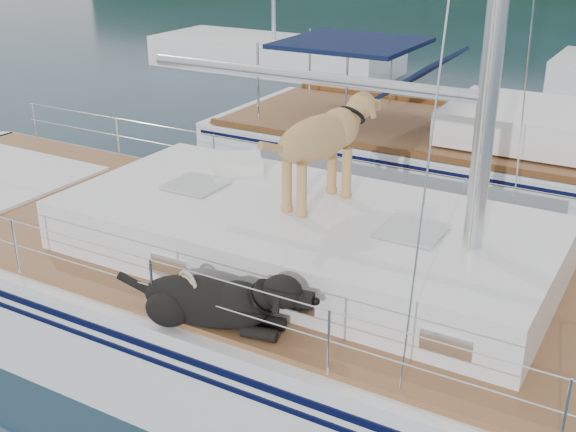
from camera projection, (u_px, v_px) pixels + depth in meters
The scene contains 4 objects.
ground at pixel (244, 337), 8.63m from camera, with size 120.00×120.00×0.00m, color black.
main_sailboat at pixel (249, 288), 8.31m from camera, with size 12.00×3.90×14.01m.
neighbor_sailboat at pixel (523, 170), 12.33m from camera, with size 11.00×3.50×13.30m.
bg_boat_west at pixel (274, 55), 23.32m from camera, with size 8.00×3.00×11.65m.
Camera 1 is at (4.16, -6.14, 4.67)m, focal length 45.00 mm.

